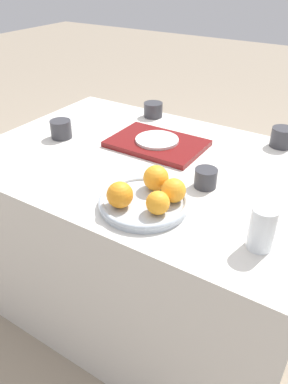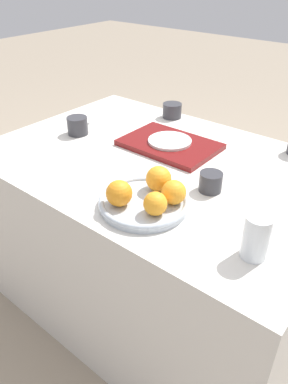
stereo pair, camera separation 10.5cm
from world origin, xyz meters
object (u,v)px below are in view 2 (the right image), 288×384
Objects in this scene: napkin at (91,117)px; orange_0 at (119,193)px; serving_tray at (170,145)px; water_glass at (256,237)px; orange_3 at (155,204)px; cup_2 at (78,126)px; orange_2 at (174,192)px; side_plate at (170,141)px; cup_1 at (172,111)px; fruit_platter at (144,203)px; cup_0 at (211,182)px; orange_1 at (159,179)px.

orange_0 is at bearing -37.40° from napkin.
water_glass is at bearing -35.40° from serving_tray.
orange_3 reaches higher than cup_2.
orange_2 is 0.20× the size of serving_tray.
napkin is (-0.09, 0.15, -0.03)m from cup_2.
cup_1 is at bearing 124.00° from side_plate.
orange_3 is 0.46m from serving_tray.
side_plate reaches higher than serving_tray.
side_plate is at bearing -2.59° from napkin.
napkin is at bearing 177.41° from serving_tray.
fruit_platter is 0.08m from orange_3.
side_plate is 0.32m from cup_0.
fruit_platter is 0.75× the size of serving_tray.
cup_1 is (-0.17, 0.25, 0.02)m from serving_tray.
fruit_platter is 0.58m from cup_2.
cup_2 is (-0.53, 0.16, -0.02)m from orange_1.
water_glass is at bearing -14.67° from cup_2.
serving_tray is at bearing 144.60° from water_glass.
orange_0 is 0.38m from water_glass.
orange_0 is 0.59× the size of napkin.
cup_0 is (0.11, 0.12, -0.03)m from orange_1.
orange_1 is (-0.01, 0.07, 0.04)m from fruit_platter.
fruit_platter is 0.34m from water_glass.
orange_3 is (0.06, -0.03, 0.04)m from fruit_platter.
fruit_platter is at bearing -64.48° from side_plate.
orange_0 is at bearing -72.64° from side_plate.
cup_1 is 1.02× the size of cup_2.
water_glass is (0.26, -0.04, 0.00)m from orange_2.
napkin is at bearing 153.78° from orange_2.
napkin is (-0.72, 0.19, -0.03)m from cup_0.
orange_1 reaches higher than side_plate.
cup_2 is 0.18m from napkin.
orange_2 is 1.07× the size of orange_3.
fruit_platter is at bearing -85.85° from orange_1.
water_glass reaches higher than cup_0.
side_plate is 0.38m from cup_2.
fruit_platter is 3.72× the size of cup_0.
serving_tray is (-0.24, 0.39, -0.04)m from orange_3.
napkin is at bearing 177.41° from side_plate.
orange_1 is at bearing 123.24° from orange_3.
serving_tray is at bearing 115.52° from fruit_platter.
orange_3 is at bearing -56.76° from orange_1.
cup_1 is (-0.35, 0.62, 0.02)m from fruit_platter.
orange_3 is at bearing -24.53° from fruit_platter.
cup_1 reaches higher than cup_0.
orange_3 is 0.76m from cup_1.
fruit_platter is 0.73m from napkin.
orange_1 reaches higher than cup_1.
orange_3 is at bearing -172.95° from water_glass.
cup_0 is 0.85× the size of cup_1.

